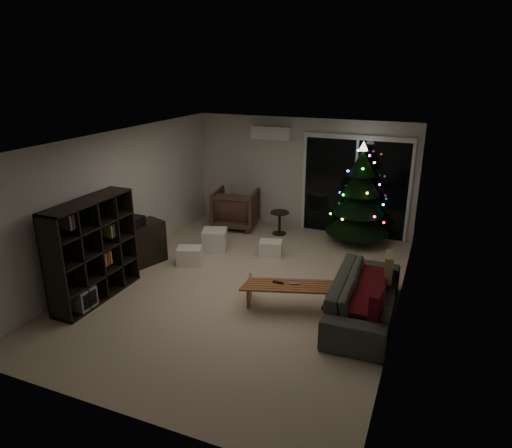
{
  "coord_description": "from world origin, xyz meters",
  "views": [
    {
      "loc": [
        2.85,
        -6.38,
        3.61
      ],
      "look_at": [
        0.1,
        0.3,
        1.05
      ],
      "focal_mm": 32.0,
      "sensor_mm": 36.0,
      "label": 1
    }
  ],
  "objects_px": {
    "coffee_table": "(287,297)",
    "christmas_tree": "(360,194)",
    "bookshelf": "(83,249)",
    "armchair": "(236,209)",
    "sofa": "(364,297)",
    "media_cabinet": "(131,247)"
  },
  "relations": [
    {
      "from": "coffee_table",
      "to": "christmas_tree",
      "type": "height_order",
      "value": "christmas_tree"
    },
    {
      "from": "media_cabinet",
      "to": "christmas_tree",
      "type": "height_order",
      "value": "christmas_tree"
    },
    {
      "from": "armchair",
      "to": "coffee_table",
      "type": "xyz_separation_m",
      "value": [
        2.3,
        -3.13,
        -0.23
      ]
    },
    {
      "from": "armchair",
      "to": "christmas_tree",
      "type": "relative_size",
      "value": 0.45
    },
    {
      "from": "media_cabinet",
      "to": "christmas_tree",
      "type": "bearing_deg",
      "value": 57.26
    },
    {
      "from": "bookshelf",
      "to": "christmas_tree",
      "type": "height_order",
      "value": "christmas_tree"
    },
    {
      "from": "bookshelf",
      "to": "sofa",
      "type": "height_order",
      "value": "bookshelf"
    },
    {
      "from": "armchair",
      "to": "coffee_table",
      "type": "bearing_deg",
      "value": 116.89
    },
    {
      "from": "bookshelf",
      "to": "media_cabinet",
      "type": "xyz_separation_m",
      "value": [
        0.0,
        1.18,
        -0.42
      ]
    },
    {
      "from": "media_cabinet",
      "to": "sofa",
      "type": "bearing_deg",
      "value": 17.13
    },
    {
      "from": "sofa",
      "to": "christmas_tree",
      "type": "xyz_separation_m",
      "value": [
        -0.66,
        3.0,
        0.75
      ]
    },
    {
      "from": "sofa",
      "to": "coffee_table",
      "type": "relative_size",
      "value": 1.69
    },
    {
      "from": "coffee_table",
      "to": "media_cabinet",
      "type": "bearing_deg",
      "value": 155.4
    },
    {
      "from": "bookshelf",
      "to": "christmas_tree",
      "type": "relative_size",
      "value": 0.77
    },
    {
      "from": "coffee_table",
      "to": "bookshelf",
      "type": "bearing_deg",
      "value": 176.48
    },
    {
      "from": "sofa",
      "to": "coffee_table",
      "type": "height_order",
      "value": "sofa"
    },
    {
      "from": "bookshelf",
      "to": "armchair",
      "type": "relative_size",
      "value": 1.7
    },
    {
      "from": "bookshelf",
      "to": "coffee_table",
      "type": "height_order",
      "value": "bookshelf"
    },
    {
      "from": "bookshelf",
      "to": "sofa",
      "type": "xyz_separation_m",
      "value": [
        4.3,
        1.02,
        -0.5
      ]
    },
    {
      "from": "coffee_table",
      "to": "armchair",
      "type": "bearing_deg",
      "value": 108.57
    },
    {
      "from": "media_cabinet",
      "to": "bookshelf",
      "type": "bearing_deg",
      "value": -70.65
    },
    {
      "from": "armchair",
      "to": "christmas_tree",
      "type": "distance_m",
      "value": 2.84
    }
  ]
}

